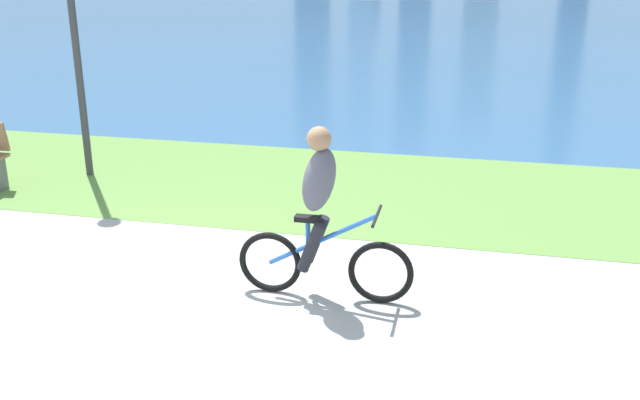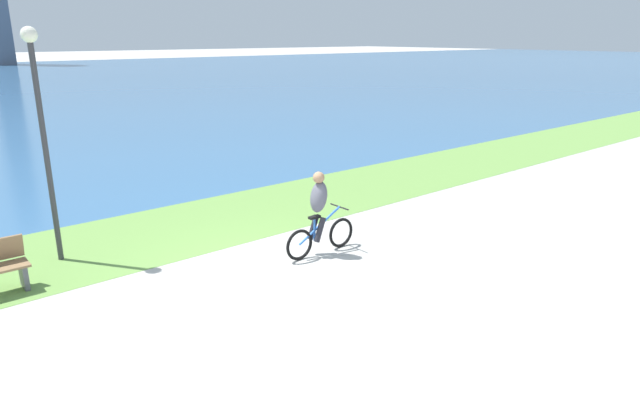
# 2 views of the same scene
# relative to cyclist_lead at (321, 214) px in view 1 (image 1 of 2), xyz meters

# --- Properties ---
(ground_plane) EXTENTS (300.00, 300.00, 0.00)m
(ground_plane) POSITION_rel_cyclist_lead_xyz_m (-1.39, -0.23, -0.83)
(ground_plane) COLOR #B2AFA8
(grass_strip_bayside) EXTENTS (120.00, 3.42, 0.01)m
(grass_strip_bayside) POSITION_rel_cyclist_lead_xyz_m (-1.39, 3.11, -0.82)
(grass_strip_bayside) COLOR #6B9947
(grass_strip_bayside) RESTS_ON ground
(cyclist_lead) EXTENTS (1.66, 0.52, 1.65)m
(cyclist_lead) POSITION_rel_cyclist_lead_xyz_m (0.00, 0.00, 0.00)
(cyclist_lead) COLOR black
(cyclist_lead) RESTS_ON ground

